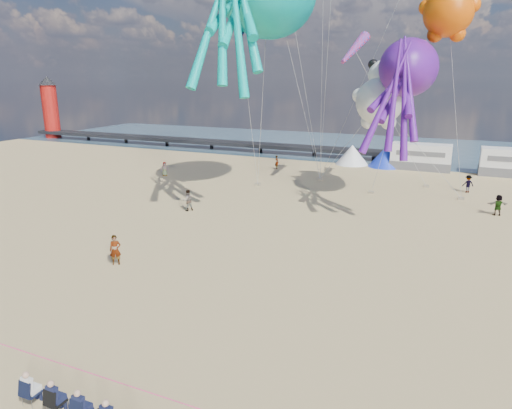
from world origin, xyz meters
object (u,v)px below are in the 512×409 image
sandbag_d (426,186)px  windsock_mid (354,49)px  beachgoer_4 (498,205)px  sandbag_b (371,192)px  beachgoer_5 (277,162)px  sandbag_a (258,184)px  sandbag_c (461,199)px  motorhome_0 (421,157)px  standing_person (115,250)px  tent_white (352,155)px  spectator_row (82,406)px  kite_panda (380,101)px  beachgoer_2 (468,184)px  tent_blue (385,157)px  beachgoer_1 (188,200)px  beachgoer_0 (165,169)px  windsock_left (240,31)px  kite_octopus_purple (409,68)px  sandbag_e (320,179)px  windsock_right (416,56)px  kite_teddy_orange (448,12)px  lighthouse (51,112)px

sandbag_d → windsock_mid: (-6.86, -4.52, 12.72)m
beachgoer_4 → sandbag_b: (-10.27, 3.00, -0.72)m
beachgoer_5 → sandbag_a: (1.31, -8.61, -0.69)m
sandbag_b → sandbag_c: size_ratio=1.00×
beachgoer_4 → windsock_mid: 17.71m
motorhome_0 → beachgoer_4: size_ratio=3.99×
standing_person → sandbag_a: standing_person is taller
tent_white → sandbag_c: tent_white is taller
spectator_row → kite_panda: bearing=83.4°
beachgoer_2 → standing_person: bearing=31.2°
sandbag_c → tent_blue: bearing=123.6°
tent_blue → beachgoer_1: (-11.76, -25.49, -0.33)m
tent_white → sandbag_a: 16.33m
beachgoer_0 → tent_blue: bearing=-4.7°
beachgoer_4 → sandbag_a: beachgoer_4 is taller
sandbag_d → sandbag_c: bearing=-49.7°
beachgoer_5 → windsock_left: 19.07m
standing_person → sandbag_c: standing_person is taller
beachgoer_5 → kite_octopus_purple: bearing=-175.6°
spectator_row → beachgoer_4: bearing=66.2°
beachgoer_1 → windsock_mid: 19.72m
sandbag_c → sandbag_e: bearing=168.7°
beachgoer_5 → sandbag_c: bearing=-157.6°
beachgoer_5 → standing_person: bearing=133.3°
tent_blue → kite_panda: (1.40, -16.11, 7.32)m
sandbag_c → kite_octopus_purple: bearing=-138.6°
beachgoer_1 → beachgoer_2: bearing=166.4°
sandbag_d → spectator_row: bearing=-101.3°
tent_blue → sandbag_c: (8.55, -12.88, -1.09)m
spectator_row → windsock_right: size_ratio=1.35×
motorhome_0 → sandbag_e: 13.72m
tent_blue → kite_teddy_orange: kite_teddy_orange is taller
beachgoer_2 → windsock_mid: 16.43m
sandbag_a → tent_white: bearing=68.0°
beachgoer_4 → sandbag_b: 10.73m
sandbag_e → lighthouse: bearing=165.0°
spectator_row → sandbag_a: 32.88m
kite_teddy_orange → beachgoer_1: bearing=-139.5°
tent_white → beachgoer_5: (-7.43, -6.49, -0.40)m
kite_octopus_purple → windsock_left: windsock_left is taller
sandbag_a → sandbag_d: size_ratio=1.00×
beachgoer_2 → sandbag_b: bearing=2.2°
beachgoer_5 → kite_teddy_orange: (17.42, -9.92, 14.36)m
kite_panda → spectator_row: bearing=-110.4°
beachgoer_2 → kite_octopus_purple: bearing=30.1°
kite_teddy_orange → lighthouse: bearing=175.7°
standing_person → windsock_left: bearing=54.1°
motorhome_0 → beachgoer_2: (5.03, -9.78, -0.67)m
sandbag_d → sandbag_e: size_ratio=1.00×
motorhome_0 → beachgoer_0: motorhome_0 is taller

